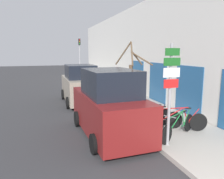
{
  "coord_description": "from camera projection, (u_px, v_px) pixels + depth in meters",
  "views": [
    {
      "loc": [
        -2.43,
        -2.28,
        3.15
      ],
      "look_at": [
        0.36,
        6.43,
        1.57
      ],
      "focal_mm": 35.0,
      "sensor_mm": 36.0,
      "label": 1
    }
  ],
  "objects": [
    {
      "name": "signpost",
      "position": [
        170.0,
        88.0,
        6.81
      ],
      "size": [
        0.58,
        0.11,
        3.27
      ],
      "color": "#939399",
      "rests_on": "sidewalk_curb"
    },
    {
      "name": "sidewalk_curb",
      "position": [
        110.0,
        91.0,
        17.31
      ],
      "size": [
        3.2,
        32.0,
        0.15
      ],
      "color": "#ADA89E",
      "rests_on": "ground"
    },
    {
      "name": "bicycle_3",
      "position": [
        151.0,
        119.0,
        8.57
      ],
      "size": [
        2.42,
        0.74,
        0.94
      ],
      "rotation": [
        0.0,
        0.0,
        1.31
      ],
      "color": "black",
      "rests_on": "sidewalk_curb"
    },
    {
      "name": "ground_plane",
      "position": [
        84.0,
        102.0,
        13.91
      ],
      "size": [
        80.0,
        80.0,
        0.0
      ],
      "primitive_type": "plane",
      "color": "#333335"
    },
    {
      "name": "street_tree",
      "position": [
        131.0,
        83.0,
        10.07
      ],
      "size": [
        1.38,
        1.51,
        3.48
      ],
      "color": "brown",
      "rests_on": "sidewalk_curb"
    },
    {
      "name": "parked_car_1",
      "position": [
        80.0,
        85.0,
        13.59
      ],
      "size": [
        2.07,
        4.23,
        2.38
      ],
      "rotation": [
        0.0,
        0.0,
        0.01
      ],
      "color": "gray",
      "rests_on": "ground"
    },
    {
      "name": "parked_car_0",
      "position": [
        109.0,
        106.0,
        8.21
      ],
      "size": [
        2.23,
        4.51,
        2.53
      ],
      "rotation": [
        0.0,
        0.0,
        0.04
      ],
      "color": "maroon",
      "rests_on": "ground"
    },
    {
      "name": "bicycle_1",
      "position": [
        176.0,
        121.0,
        8.27
      ],
      "size": [
        2.33,
        0.71,
        0.96
      ],
      "rotation": [
        0.0,
        0.0,
        1.31
      ],
      "color": "black",
      "rests_on": "sidewalk_curb"
    },
    {
      "name": "bicycle_0",
      "position": [
        179.0,
        127.0,
        7.72
      ],
      "size": [
        2.06,
        1.16,
        0.92
      ],
      "rotation": [
        0.0,
        0.0,
        2.08
      ],
      "color": "black",
      "rests_on": "sidewalk_curb"
    },
    {
      "name": "bicycle_2",
      "position": [
        152.0,
        120.0,
        8.34
      ],
      "size": [
        2.25,
        1.2,
        0.99
      ],
      "rotation": [
        0.0,
        0.0,
        2.05
      ],
      "color": "black",
      "rests_on": "sidewalk_curb"
    },
    {
      "name": "traffic_light",
      "position": [
        80.0,
        53.0,
        23.02
      ],
      "size": [
        0.2,
        0.3,
        4.5
      ],
      "color": "#939399",
      "rests_on": "sidewalk_curb"
    },
    {
      "name": "building_facade",
      "position": [
        131.0,
        51.0,
        17.23
      ],
      "size": [
        0.23,
        32.0,
        6.5
      ],
      "color": "silver",
      "rests_on": "ground"
    },
    {
      "name": "pedestrian_near",
      "position": [
        128.0,
        85.0,
        13.48
      ],
      "size": [
        0.45,
        0.38,
        1.7
      ],
      "rotation": [
        0.0,
        0.0,
        3.26
      ],
      "color": "#333338",
      "rests_on": "sidewalk_curb"
    }
  ]
}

